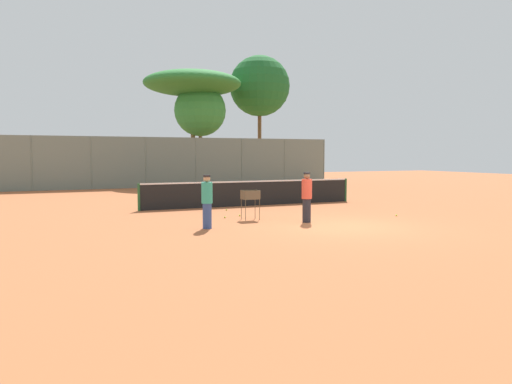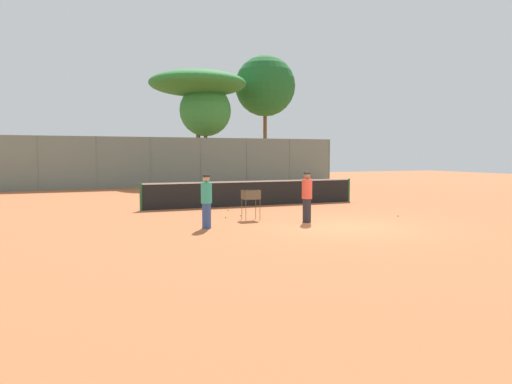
{
  "view_description": "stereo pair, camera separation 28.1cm",
  "coord_description": "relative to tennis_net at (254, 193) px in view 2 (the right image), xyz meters",
  "views": [
    {
      "loc": [
        -8.58,
        -12.57,
        2.2
      ],
      "look_at": [
        -2.08,
        1.8,
        1.0
      ],
      "focal_mm": 35.0,
      "sensor_mm": 36.0,
      "label": 1
    },
    {
      "loc": [
        -8.32,
        -12.68,
        2.2
      ],
      "look_at": [
        -2.08,
        1.8,
        1.0
      ],
      "focal_mm": 35.0,
      "sensor_mm": 36.0,
      "label": 2
    }
  ],
  "objects": [
    {
      "name": "player_red_cap",
      "position": [
        -0.49,
        -5.48,
        0.28
      ],
      "size": [
        0.49,
        0.83,
        1.62
      ],
      "rotation": [
        0.0,
        0.0,
        1.13
      ],
      "color": "#26262D",
      "rests_on": "ground_plane"
    },
    {
      "name": "tennis_ball_0",
      "position": [
        -2.53,
        -3.42,
        -0.53
      ],
      "size": [
        0.07,
        0.07,
        0.07
      ],
      "primitive_type": "sphere",
      "color": "#D1E54C",
      "rests_on": "ground_plane"
    },
    {
      "name": "back_fence",
      "position": [
        0.0,
        13.28,
        1.1
      ],
      "size": [
        23.92,
        0.08,
        3.32
      ],
      "color": "slate",
      "rests_on": "ground_plane"
    },
    {
      "name": "tree_2",
      "position": [
        2.33,
        15.91,
        6.74
      ],
      "size": [
        7.08,
        7.08,
        8.21
      ],
      "color": "brown",
      "rests_on": "ground_plane"
    },
    {
      "name": "tennis_net",
      "position": [
        0.0,
        0.0,
        0.0
      ],
      "size": [
        9.68,
        0.1,
        1.07
      ],
      "color": "#26592D",
      "rests_on": "ground_plane"
    },
    {
      "name": "tennis_ball_2",
      "position": [
        -1.86,
        -3.15,
        -0.53
      ],
      "size": [
        0.07,
        0.07,
        0.07
      ],
      "primitive_type": "sphere",
      "color": "#D1E54C",
      "rests_on": "ground_plane"
    },
    {
      "name": "parked_car",
      "position": [
        -2.81,
        16.22,
        0.1
      ],
      "size": [
        4.2,
        1.7,
        1.6
      ],
      "color": "#3F4C8C",
      "rests_on": "ground_plane"
    },
    {
      "name": "tree_0",
      "position": [
        2.85,
        15.75,
        4.81
      ],
      "size": [
        3.77,
        3.77,
        7.27
      ],
      "color": "brown",
      "rests_on": "ground_plane"
    },
    {
      "name": "tree_1",
      "position": [
        8.44,
        17.51,
        7.1
      ],
      "size": [
        4.85,
        4.85,
        10.1
      ],
      "color": "brown",
      "rests_on": "ground_plane"
    },
    {
      "name": "ground_plane",
      "position": [
        0.0,
        -6.83,
        -0.56
      ],
      "size": [
        80.0,
        80.0,
        0.0
      ],
      "primitive_type": "plane",
      "color": "#B26038"
    },
    {
      "name": "player_white_outfit",
      "position": [
        -3.85,
        -5.44,
        0.27
      ],
      "size": [
        0.51,
        0.8,
        1.59
      ],
      "rotation": [
        0.0,
        0.0,
        1.09
      ],
      "color": "#334C8C",
      "rests_on": "ground_plane"
    },
    {
      "name": "ball_cart",
      "position": [
        -1.89,
        -4.15,
        0.2
      ],
      "size": [
        0.56,
        0.41,
        0.99
      ],
      "color": "brown",
      "rests_on": "ground_plane"
    },
    {
      "name": "tennis_ball_1",
      "position": [
        3.22,
        -5.43,
        -0.53
      ],
      "size": [
        0.07,
        0.07,
        0.07
      ],
      "primitive_type": "sphere",
      "color": "#D1E54C",
      "rests_on": "ground_plane"
    },
    {
      "name": "tennis_ball_3",
      "position": [
        -1.66,
        -1.3,
        -0.53
      ],
      "size": [
        0.07,
        0.07,
        0.07
      ],
      "primitive_type": "sphere",
      "color": "#D1E54C",
      "rests_on": "ground_plane"
    }
  ]
}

